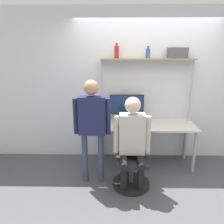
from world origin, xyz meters
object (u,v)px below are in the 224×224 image
object	(u,v)px
bottle_red	(117,52)
storage_box	(178,53)
monitor	(127,106)
bottle_blue	(148,53)
cell_phone	(146,127)
laptop	(131,122)
person_seated	(132,137)
office_chair	(131,168)
person_standing	(92,120)

from	to	relation	value
bottle_red	storage_box	xyz separation A→B (m)	(1.01, 0.00, -0.02)
monitor	bottle_blue	xyz separation A→B (m)	(0.34, 0.04, 0.90)
cell_phone	bottle_red	distance (m)	1.34
laptop	person_seated	size ratio (longest dim) A/B	0.25
laptop	cell_phone	distance (m)	0.25
laptop	cell_phone	size ratio (longest dim) A/B	2.28
bottle_blue	storage_box	bearing A→B (deg)	0.00
storage_box	bottle_blue	bearing A→B (deg)	180.00
cell_phone	bottle_blue	size ratio (longest dim) A/B	0.77
person_seated	office_chair	bearing A→B (deg)	90.89
bottle_red	person_standing	bearing A→B (deg)	-115.64
cell_phone	person_seated	world-z (taller)	person_seated
office_chair	person_standing	bearing A→B (deg)	171.37
person_standing	bottle_red	bearing A→B (deg)	64.36
person_seated	bottle_red	bearing A→B (deg)	104.40
laptop	cell_phone	world-z (taller)	laptop
monitor	storage_box	size ratio (longest dim) A/B	1.94
cell_phone	bottle_red	size ratio (longest dim) A/B	0.61
storage_box	monitor	bearing A→B (deg)	-177.44
bottle_red	storage_box	size ratio (longest dim) A/B	0.80
person_standing	storage_box	bearing A→B (deg)	28.51
monitor	bottle_red	bearing A→B (deg)	168.45
bottle_blue	storage_box	size ratio (longest dim) A/B	0.63
bottle_red	storage_box	world-z (taller)	bottle_red
monitor	laptop	xyz separation A→B (m)	(0.07, -0.26, -0.21)
cell_phone	bottle_red	bearing A→B (deg)	144.76
laptop	storage_box	xyz separation A→B (m)	(0.76, 0.30, 1.12)
bottle_red	bottle_blue	xyz separation A→B (m)	(0.52, 0.00, -0.02)
monitor	cell_phone	bearing A→B (deg)	-45.08
person_standing	bottle_red	distance (m)	1.26
bottle_blue	storage_box	world-z (taller)	bottle_blue
person_seated	laptop	bearing A→B (deg)	87.54
monitor	bottle_red	world-z (taller)	bottle_red
bottle_blue	storage_box	distance (m)	0.49
storage_box	office_chair	bearing A→B (deg)	-133.42
cell_phone	person_standing	world-z (taller)	person_standing
person_seated	cell_phone	bearing A→B (deg)	63.73
cell_phone	office_chair	world-z (taller)	office_chair
laptop	storage_box	distance (m)	1.39
cell_phone	person_seated	distance (m)	0.60
monitor	laptop	distance (m)	0.34
person_standing	bottle_blue	bearing A→B (deg)	40.19
monitor	office_chair	xyz separation A→B (m)	(0.04, -0.79, -0.76)
person_standing	bottle_blue	world-z (taller)	bottle_blue
person_seated	bottle_red	world-z (taller)	bottle_red
bottle_red	bottle_blue	bearing A→B (deg)	0.00
bottle_red	cell_phone	bearing A→B (deg)	-35.24
monitor	person_standing	world-z (taller)	person_standing
person_standing	monitor	bearing A→B (deg)	52.69
person_seated	storage_box	xyz separation A→B (m)	(0.78, 0.88, 1.14)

